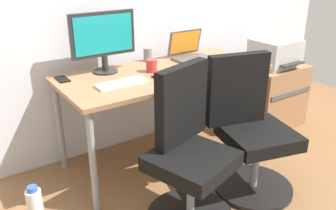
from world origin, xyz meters
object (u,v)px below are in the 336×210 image
side_cabinet (270,95)px  water_bottle_on_floor (36,210)px  printer (275,53)px  open_laptop (190,52)px  desktop_monitor (103,38)px  office_chair_right (250,132)px  coffee_mug (152,66)px  office_chair_left (188,154)px

side_cabinet → water_bottle_on_floor: side_cabinet is taller
printer → open_laptop: open_laptop is taller
side_cabinet → desktop_monitor: 1.72m
side_cabinet → desktop_monitor: (-1.56, 0.24, 0.69)m
office_chair_right → open_laptop: bearing=82.9°
side_cabinet → printer: 0.41m
open_laptop → coffee_mug: size_ratio=3.37×
side_cabinet → coffee_mug: coffee_mug is taller
desktop_monitor → office_chair_left: bearing=-82.6°
office_chair_left → coffee_mug: (0.17, 0.68, 0.35)m
side_cabinet → office_chair_left: bearing=-156.7°
coffee_mug → printer: bearing=-2.5°
water_bottle_on_floor → desktop_monitor: size_ratio=0.65×
office_chair_right → desktop_monitor: 1.20m
printer → desktop_monitor: 1.60m
desktop_monitor → water_bottle_on_floor: bearing=-145.3°
printer → desktop_monitor: size_ratio=0.83×
office_chair_right → water_bottle_on_floor: (-1.35, 0.36, -0.28)m
water_bottle_on_floor → open_laptop: open_laptop is taller
side_cabinet → coffee_mug: (-1.27, 0.06, 0.49)m
printer → open_laptop: bearing=167.3°
office_chair_right → water_bottle_on_floor: bearing=165.0°
printer → coffee_mug: 1.28m
side_cabinet → water_bottle_on_floor: size_ratio=1.88×
water_bottle_on_floor → coffee_mug: size_ratio=3.37×
office_chair_left → printer: 1.60m
office_chair_right → side_cabinet: (0.92, 0.62, -0.13)m
printer → desktop_monitor: (-1.56, 0.24, 0.28)m
printer → water_bottle_on_floor: size_ratio=1.29×
office_chair_left → desktop_monitor: 1.03m
printer → coffee_mug: bearing=177.5°
office_chair_left → office_chair_right: (0.52, 0.00, 0.00)m
printer → open_laptop: 0.85m
office_chair_left → water_bottle_on_floor: (-0.83, 0.36, -0.28)m
desktop_monitor → printer: bearing=-8.7°
office_chair_right → desktop_monitor: desktop_monitor is taller
office_chair_right → desktop_monitor: size_ratio=1.96×
printer → coffee_mug: size_ratio=4.35×
coffee_mug → side_cabinet: bearing=-2.5°
coffee_mug → desktop_monitor: bearing=147.1°
side_cabinet → printer: bearing=-90.0°
water_bottle_on_floor → open_laptop: size_ratio=1.00×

